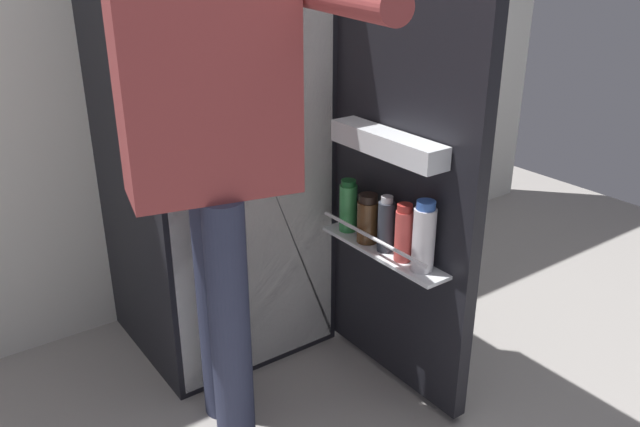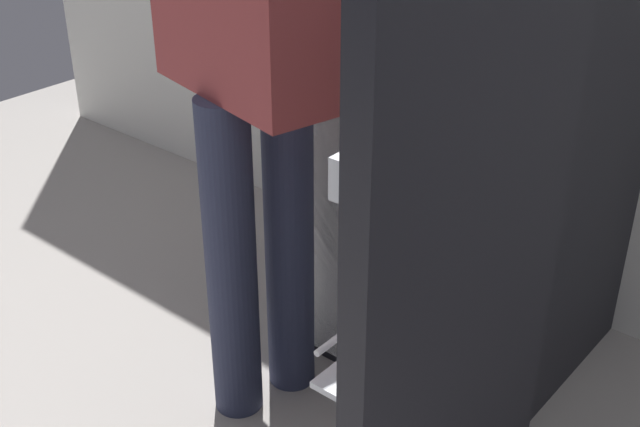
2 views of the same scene
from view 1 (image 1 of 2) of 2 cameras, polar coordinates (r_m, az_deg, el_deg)
ground_plane at (r=2.31m, az=-1.67°, el=-16.36°), size 5.29×5.29×0.00m
refrigerator at (r=2.32m, az=-8.54°, el=7.78°), size 0.72×1.27×1.73m
person at (r=1.77m, az=-9.40°, el=7.25°), size 0.56×0.82×1.65m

